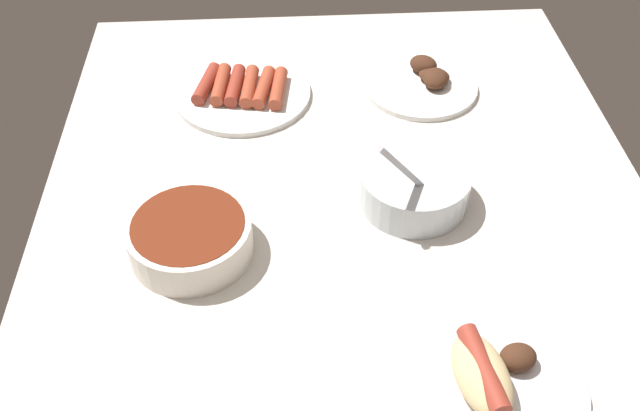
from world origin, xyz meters
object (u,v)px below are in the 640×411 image
Objects in this scene: plate_hotdog_assembled at (481,382)px; bowl_chili at (190,236)px; bowl_coleslaw at (414,185)px; plate_grilled_meat at (424,82)px; plate_sausages at (243,91)px.

bowl_chili is at bearing -124.62° from plate_hotdog_assembled.
plate_hotdog_assembled is 31.87cm from bowl_coleslaw.
bowl_coleslaw is (-31.72, -2.77, 1.50)cm from plate_hotdog_assembled.
bowl_chili is 52.94cm from plate_grilled_meat.
plate_grilled_meat is (-36.74, 38.07, -1.84)cm from bowl_chili.
plate_hotdog_assembled is at bearing 4.99° from bowl_coleslaw.
plate_sausages is at bearing 170.00° from bowl_chili.
bowl_coleslaw is at bearing -12.67° from plate_grilled_meat.
plate_grilled_meat is (-0.82, 31.74, -0.05)cm from plate_sausages.
plate_grilled_meat is at bearing 167.33° from bowl_coleslaw.
bowl_coleslaw is 0.81× the size of plate_grilled_meat.
plate_grilled_meat is at bearing 133.98° from bowl_chili.
bowl_chili is 32.60cm from bowl_coleslaw.
plate_hotdog_assembled is at bearing -3.50° from plate_grilled_meat.
plate_grilled_meat is (-28.75, 6.47, -2.06)cm from bowl_coleslaw.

